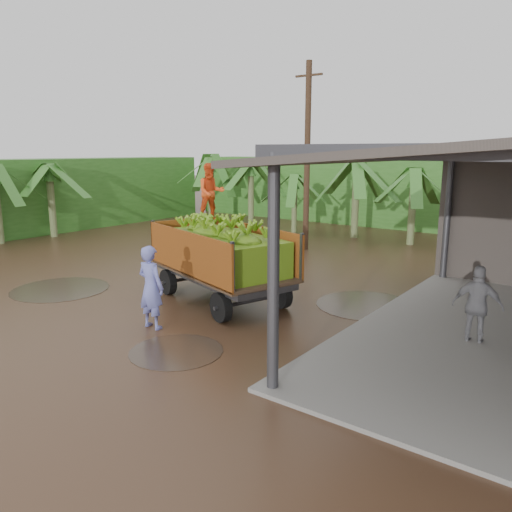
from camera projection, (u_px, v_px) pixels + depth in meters
The scene contains 8 objects.
ground at pixel (197, 291), 14.53m from camera, with size 100.00×100.00×0.00m, color black.
hedge_north at pixel (369, 191), 27.83m from camera, with size 22.00×3.00×3.60m, color #2D661E.
hedge_west at pixel (51, 195), 25.52m from camera, with size 3.00×18.00×3.60m, color #2D661E.
banana_trailer at pixel (221, 253), 13.36m from camera, with size 6.08×3.31×3.67m.
man_blue at pixel (151, 287), 11.35m from camera, with size 0.71×0.46×1.93m, color #6D73C6.
man_grey at pixel (478, 306), 10.35m from camera, with size 1.00×0.42×1.71m, color gray.
utility_pole at pixel (307, 157), 19.99m from camera, with size 1.20×0.24×7.43m.
banana_plants at pixel (239, 202), 22.22m from camera, with size 24.43×20.23×4.06m.
Camera 1 is at (9.80, -10.14, 4.02)m, focal length 35.00 mm.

